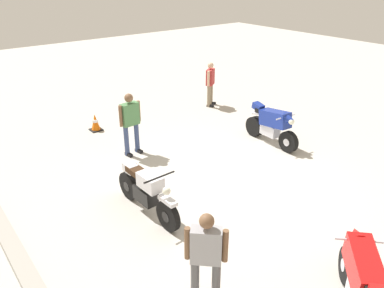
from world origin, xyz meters
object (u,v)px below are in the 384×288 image
object	(u,v)px
motorcycle_silver_cruiser	(147,191)
motorcycle_red_sportbike	(362,282)
person_in_green_shirt	(130,120)
traffic_cone	(95,122)
person_in_red_shirt	(210,82)
person_in_gray_shirt	(206,255)
motorcycle_blue_sportbike	(272,124)

from	to	relation	value
motorcycle_silver_cruiser	motorcycle_red_sportbike	xyz separation A→B (m)	(-4.09, -1.09, 0.07)
motorcycle_silver_cruiser	person_in_green_shirt	size ratio (longest dim) A/B	1.22
motorcycle_silver_cruiser	traffic_cone	bearing A→B (deg)	165.66
motorcycle_silver_cruiser	person_in_red_shirt	bearing A→B (deg)	127.16
person_in_green_shirt	person_in_red_shirt	xyz separation A→B (m)	(1.74, -4.26, -0.09)
person_in_gray_shirt	motorcycle_blue_sportbike	bearing A→B (deg)	-13.78
motorcycle_blue_sportbike	motorcycle_silver_cruiser	bearing A→B (deg)	-76.87
motorcycle_silver_cruiser	motorcycle_blue_sportbike	distance (m)	4.70
motorcycle_silver_cruiser	motorcycle_red_sportbike	world-z (taller)	motorcycle_red_sportbike
person_in_green_shirt	motorcycle_silver_cruiser	bearing A→B (deg)	-28.74
motorcycle_blue_sportbike	motorcycle_red_sportbike	xyz separation A→B (m)	(-4.83, 3.56, 0.00)
motorcycle_red_sportbike	person_in_red_shirt	xyz separation A→B (m)	(8.46, -4.32, 0.30)
person_in_gray_shirt	person_in_red_shirt	size ratio (longest dim) A/B	1.02
motorcycle_red_sportbike	person_in_gray_shirt	bearing A→B (deg)	92.34
motorcycle_red_sportbike	person_in_green_shirt	bearing A→B (deg)	45.15
person_in_green_shirt	traffic_cone	bearing A→B (deg)	177.18
motorcycle_silver_cruiser	motorcycle_blue_sportbike	xyz separation A→B (m)	(0.74, -4.64, 0.07)
person_in_green_shirt	person_in_gray_shirt	size ratio (longest dim) A/B	1.06
person_in_gray_shirt	person_in_green_shirt	bearing A→B (deg)	25.72
person_in_red_shirt	motorcycle_red_sportbike	bearing A→B (deg)	-62.38
motorcycle_red_sportbike	person_in_red_shirt	world-z (taller)	person_in_red_shirt
motorcycle_red_sportbike	traffic_cone	world-z (taller)	motorcycle_red_sportbike
motorcycle_blue_sportbike	traffic_cone	xyz separation A→B (m)	(4.02, 3.58, -0.33)
motorcycle_blue_sportbike	person_in_green_shirt	xyz separation A→B (m)	(1.88, 3.50, 0.39)
person_in_red_shirt	traffic_cone	world-z (taller)	person_in_red_shirt
motorcycle_blue_sportbike	person_in_green_shirt	world-z (taller)	person_in_green_shirt
person_in_gray_shirt	person_in_red_shirt	world-z (taller)	person_in_gray_shirt
motorcycle_silver_cruiser	traffic_cone	xyz separation A→B (m)	(4.76, -1.06, -0.26)
motorcycle_red_sportbike	traffic_cone	distance (m)	8.86
motorcycle_silver_cruiser	traffic_cone	world-z (taller)	motorcycle_silver_cruiser
motorcycle_silver_cruiser	motorcycle_blue_sportbike	bearing A→B (deg)	97.30
person_in_green_shirt	traffic_cone	xyz separation A→B (m)	(2.14, 0.09, -0.72)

